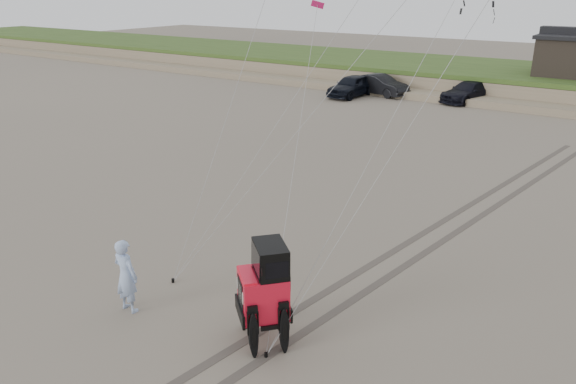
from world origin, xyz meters
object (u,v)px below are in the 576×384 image
truck_a (352,86)px  truck_c (468,92)px  truck_b (380,85)px  jeep (263,303)px  man (126,276)px

truck_a → truck_c: (7.89, 2.90, -0.08)m
truck_b → jeep: jeep is taller
truck_b → truck_c: bearing=-67.1°
truck_c → jeep: size_ratio=0.93×
truck_c → jeep: (5.15, -31.39, 0.27)m
jeep → truck_b: bearing=152.3°
man → truck_b: bearing=-75.9°
truck_b → man: man is taller
truck_a → truck_b: (1.48, 1.73, -0.03)m
truck_b → jeep: bearing=-146.5°
truck_c → jeep: jeep is taller
truck_a → jeep: 31.33m
truck_b → truck_c: (6.42, 1.17, -0.05)m
truck_b → man: 32.14m
truck_c → truck_a: bearing=-142.6°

